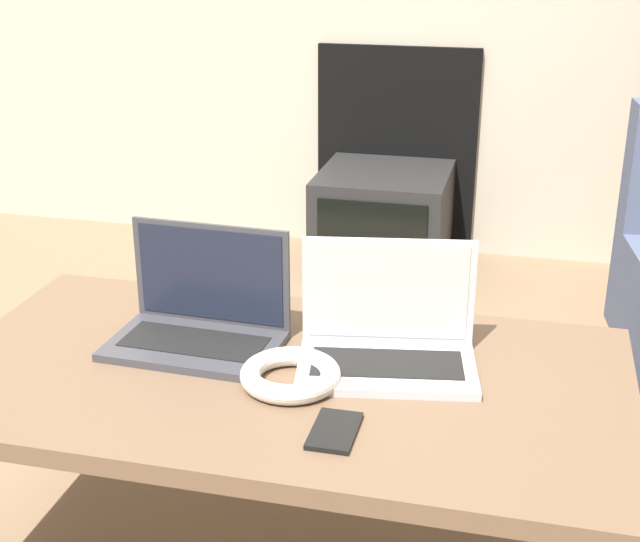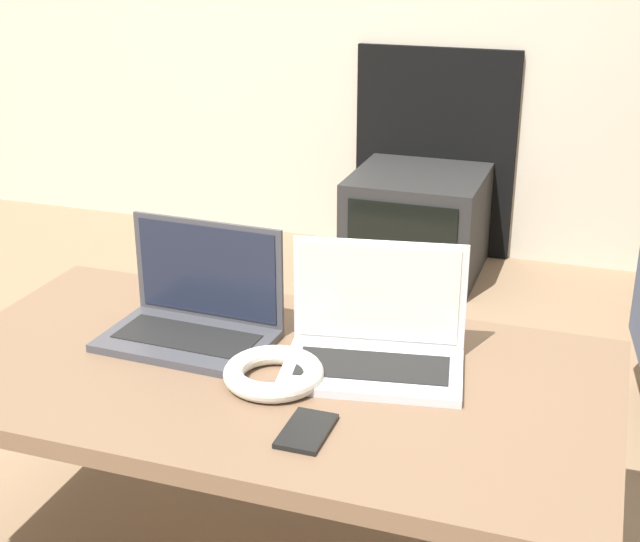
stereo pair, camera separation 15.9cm
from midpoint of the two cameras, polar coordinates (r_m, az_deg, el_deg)
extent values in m
cube|color=black|center=(3.47, 3.58, 7.70)|extent=(0.61, 0.03, 0.79)
cube|color=brown|center=(1.68, -5.20, -6.99)|extent=(1.28, 0.68, 0.04)
cylinder|color=brown|center=(2.26, -17.14, -6.39)|extent=(0.04, 0.04, 0.41)
cylinder|color=brown|center=(1.98, 14.99, -10.40)|extent=(0.04, 0.04, 0.41)
cube|color=#38383D|center=(1.77, -10.62, -4.77)|extent=(0.34, 0.22, 0.02)
cube|color=black|center=(1.76, -10.64, -4.51)|extent=(0.28, 0.12, 0.00)
cube|color=#38383D|center=(1.80, -9.50, -0.21)|extent=(0.33, 0.02, 0.21)
cube|color=black|center=(1.80, -9.55, -0.27)|extent=(0.30, 0.02, 0.19)
cube|color=#B2B2B7|center=(1.66, 1.54, -6.25)|extent=(0.36, 0.26, 0.02)
cube|color=black|center=(1.65, 1.55, -5.97)|extent=(0.29, 0.16, 0.00)
cube|color=#B2B2B7|center=(1.70, 1.73, -1.31)|extent=(0.33, 0.06, 0.21)
cube|color=beige|center=(1.69, 1.70, -1.37)|extent=(0.30, 0.05, 0.19)
torus|color=beige|center=(1.61, -4.74, -6.70)|extent=(0.18, 0.18, 0.04)
cube|color=black|center=(1.47, -2.21, -10.26)|extent=(0.07, 0.12, 0.01)
cube|color=black|center=(3.29, 2.70, 3.19)|extent=(0.47, 0.48, 0.38)
cube|color=black|center=(3.07, 1.82, 1.79)|extent=(0.38, 0.01, 0.29)
cylinder|color=#4C3828|center=(2.68, 17.65, -4.68)|extent=(0.04, 0.04, 0.18)
camera|label=1|loc=(0.08, -92.41, -0.96)|focal=50.00mm
camera|label=2|loc=(0.08, 87.59, 0.96)|focal=50.00mm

